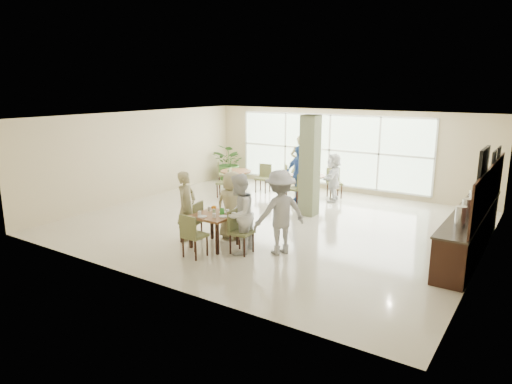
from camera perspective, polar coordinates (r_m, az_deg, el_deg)
The scene contains 23 objects.
ground at distance 12.23m, azimuth 2.33°, elevation -3.83°, with size 10.00×10.00×0.00m, color beige.
room_shell at distance 11.84m, azimuth 2.40°, elevation 4.07°, with size 10.00×10.00×10.00m.
window_bank at distance 16.03m, azimuth 9.15°, elevation 5.21°, with size 7.00×0.04×7.00m.
column at distance 12.74m, azimuth 6.73°, elevation 3.26°, with size 0.45×0.45×2.80m, color #6D7853.
main_table at distance 10.32m, azimuth -5.25°, elevation -3.35°, with size 0.90×0.90×0.75m.
round_table_left at distance 15.56m, azimuth -2.50°, elevation 2.01°, with size 1.06×1.06×0.75m.
round_table_right at distance 14.88m, azimuth 6.47°, elevation 1.49°, with size 1.14×1.14×0.75m.
chairs_main_table at distance 10.35m, azimuth -4.97°, elevation -4.30°, with size 1.95×2.03×0.95m.
chairs_table_left at distance 15.61m, azimuth -2.40°, elevation 1.71°, with size 2.12×1.83×0.95m.
chairs_table_right at distance 14.92m, azimuth 6.27°, elevation 1.11°, with size 2.20×2.05×0.95m.
tabletop_clutter at distance 10.26m, azimuth -5.21°, elevation -2.52°, with size 0.70×0.73×0.21m.
buffet_counter at distance 11.03m, azimuth 25.25°, elevation -4.03°, with size 0.64×4.70×1.95m.
wall_tv at distance 9.59m, azimuth 26.58°, elevation 3.23°, with size 0.06×1.00×0.58m.
framed_art_a at distance 11.20m, azimuth 27.53°, elevation 2.82°, with size 0.05×0.55×0.70m.
framed_art_b at distance 11.99m, azimuth 27.97°, elevation 3.36°, with size 0.05×0.55×0.70m.
potted_plant at distance 17.42m, azimuth -3.29°, elevation 3.69°, with size 1.28×1.28×1.42m, color #335C25.
teen_left at distance 10.85m, azimuth -8.68°, elevation -1.70°, with size 0.60×0.39×1.63m, color tan.
teen_far at distance 10.82m, azimuth -3.05°, elevation -1.65°, with size 0.79×0.43×1.62m, color tan.
teen_right at distance 9.82m, azimuth -2.16°, elevation -2.78°, with size 0.85×0.66×1.76m, color white.
teen_standing at distance 9.80m, azimuth 3.02°, elevation -2.55°, with size 1.19×0.68×1.84m, color #9B9B9D.
adult_a at distance 14.14m, azimuth 5.38°, elevation 2.21°, with size 1.05×0.60×1.79m, color #3B64B3.
adult_b at distance 14.50m, azimuth 9.67°, elevation 1.81°, with size 1.41×0.61×1.52m, color white.
adult_standing at distance 15.70m, azimuth 5.60°, elevation 3.59°, with size 0.71×0.47×1.95m, color tan.
Camera 1 is at (6.03, -10.02, 3.58)m, focal length 32.00 mm.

